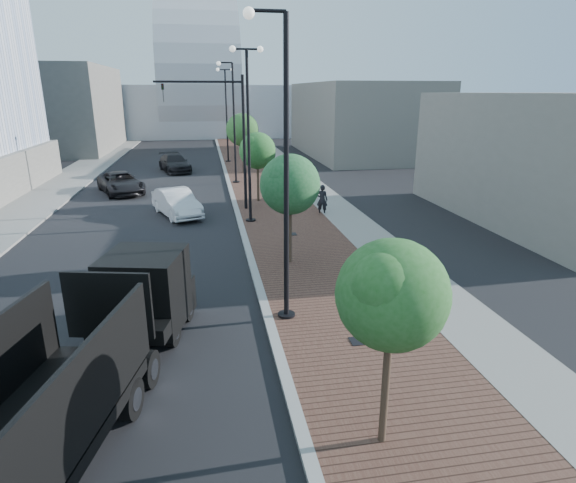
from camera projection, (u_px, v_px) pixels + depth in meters
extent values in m
cube|color=#4C2D23|center=(263.00, 170.00, 44.01)|extent=(7.00, 140.00, 0.12)
cube|color=slate|center=(291.00, 169.00, 44.45)|extent=(2.40, 140.00, 0.13)
cube|color=gray|center=(225.00, 171.00, 43.44)|extent=(0.30, 140.00, 0.14)
cube|color=slate|center=(76.00, 175.00, 41.32)|extent=(4.00, 140.00, 0.12)
cube|color=black|center=(146.00, 290.00, 13.98)|extent=(2.62, 2.68, 2.25)
cube|color=black|center=(163.00, 292.00, 15.63)|extent=(2.12, 0.89, 1.12)
cube|color=black|center=(128.00, 331.00, 12.73)|extent=(2.26, 1.16, 0.43)
cube|color=black|center=(52.00, 438.00, 7.07)|extent=(1.90, 7.77, 1.73)
cube|color=black|center=(108.00, 306.00, 11.45)|extent=(2.13, 0.59, 1.73)
cylinder|color=black|center=(111.00, 329.00, 13.76)|extent=(0.47, 0.99, 0.95)
cylinder|color=silver|center=(111.00, 329.00, 13.76)|extent=(0.40, 0.57, 0.52)
cylinder|color=black|center=(172.00, 330.00, 13.66)|extent=(0.47, 0.99, 0.95)
cylinder|color=silver|center=(172.00, 330.00, 13.66)|extent=(0.40, 0.57, 0.52)
cylinder|color=black|center=(131.00, 305.00, 15.28)|extent=(0.47, 0.99, 0.95)
cylinder|color=silver|center=(131.00, 305.00, 15.28)|extent=(0.40, 0.57, 0.52)
cylinder|color=black|center=(187.00, 306.00, 15.19)|extent=(0.47, 0.99, 0.95)
cylinder|color=silver|center=(187.00, 306.00, 15.19)|extent=(0.40, 0.57, 0.52)
cylinder|color=black|center=(53.00, 396.00, 10.72)|extent=(0.47, 0.99, 0.95)
cylinder|color=silver|center=(53.00, 396.00, 10.72)|extent=(0.40, 0.57, 0.52)
cylinder|color=black|center=(131.00, 399.00, 10.62)|extent=(0.47, 0.99, 0.95)
cylinder|color=silver|center=(131.00, 399.00, 10.62)|extent=(0.40, 0.57, 0.52)
cylinder|color=black|center=(78.00, 367.00, 11.86)|extent=(0.47, 0.99, 0.95)
cylinder|color=silver|center=(78.00, 367.00, 11.86)|extent=(0.40, 0.57, 0.52)
cylinder|color=black|center=(149.00, 369.00, 11.76)|extent=(0.47, 0.99, 0.95)
cylinder|color=silver|center=(149.00, 369.00, 11.76)|extent=(0.40, 0.57, 0.52)
imported|color=silver|center=(177.00, 203.00, 27.95)|extent=(3.30, 5.10, 1.59)
imported|color=black|center=(121.00, 183.00, 34.21)|extent=(4.31, 5.99, 1.51)
imported|color=black|center=(175.00, 163.00, 43.49)|extent=(3.54, 5.77, 1.56)
imported|color=black|center=(322.00, 200.00, 28.10)|extent=(0.78, 0.67, 1.83)
cylinder|color=black|center=(286.00, 316.00, 15.37)|extent=(0.56, 0.56, 0.20)
cylinder|color=black|center=(286.00, 178.00, 13.99)|extent=(0.16, 0.16, 9.00)
cylinder|color=black|center=(268.00, 11.00, 12.55)|extent=(1.00, 0.10, 0.10)
sphere|color=silver|center=(249.00, 13.00, 12.49)|extent=(0.32, 0.32, 0.32)
cylinder|color=black|center=(251.00, 221.00, 26.63)|extent=(0.56, 0.56, 0.20)
cylinder|color=black|center=(249.00, 139.00, 25.26)|extent=(0.16, 0.16, 9.00)
cylinder|color=black|center=(246.00, 49.00, 23.89)|extent=(1.40, 0.10, 0.10)
sphere|color=silver|center=(233.00, 49.00, 23.78)|extent=(0.32, 0.32, 0.32)
sphere|color=silver|center=(260.00, 49.00, 24.01)|extent=(0.32, 0.32, 0.32)
cylinder|color=black|center=(236.00, 182.00, 37.90)|extent=(0.56, 0.56, 0.20)
cylinder|color=black|center=(234.00, 125.00, 36.52)|extent=(0.16, 0.16, 9.00)
cylinder|color=black|center=(225.00, 63.00, 35.08)|extent=(1.00, 0.10, 0.10)
sphere|color=silver|center=(219.00, 63.00, 35.02)|extent=(0.32, 0.32, 0.32)
cylinder|color=black|center=(228.00, 162.00, 49.16)|extent=(0.56, 0.56, 0.20)
cylinder|color=black|center=(227.00, 117.00, 47.79)|extent=(0.16, 0.16, 9.00)
cylinder|color=black|center=(225.00, 70.00, 46.43)|extent=(1.40, 0.10, 0.10)
sphere|color=silver|center=(218.00, 70.00, 46.31)|extent=(0.32, 0.32, 0.32)
sphere|color=silver|center=(232.00, 70.00, 46.54)|extent=(0.32, 0.32, 0.32)
cylinder|color=black|center=(244.00, 145.00, 28.26)|extent=(0.18, 0.18, 8.00)
cylinder|color=black|center=(198.00, 82.00, 26.76)|extent=(5.00, 0.12, 0.12)
imported|color=black|center=(163.00, 93.00, 26.62)|extent=(0.16, 0.20, 1.00)
cylinder|color=#382619|center=(386.00, 378.00, 9.44)|extent=(0.16, 0.16, 3.20)
sphere|color=#20551D|center=(392.00, 295.00, 8.89)|extent=(2.16, 2.16, 2.16)
sphere|color=#20551D|center=(405.00, 298.00, 9.30)|extent=(1.51, 1.51, 1.51)
sphere|color=#20551D|center=(384.00, 286.00, 8.46)|extent=(1.30, 1.30, 1.30)
cylinder|color=#382619|center=(290.00, 228.00, 19.76)|extent=(0.16, 0.16, 3.23)
sphere|color=#1C5125|center=(290.00, 184.00, 19.20)|extent=(2.47, 2.47, 2.47)
sphere|color=#1C5125|center=(298.00, 188.00, 19.62)|extent=(1.73, 1.73, 1.73)
sphere|color=#1C5125|center=(284.00, 178.00, 18.77)|extent=(1.48, 1.48, 1.48)
cylinder|color=#382619|center=(258.00, 179.00, 31.03)|extent=(0.16, 0.16, 3.20)
sphere|color=#1F5A1F|center=(257.00, 151.00, 30.48)|extent=(2.36, 2.36, 2.36)
sphere|color=#1F5A1F|center=(263.00, 153.00, 30.90)|extent=(1.65, 1.65, 1.65)
sphere|color=#1F5A1F|center=(253.00, 146.00, 30.05)|extent=(1.42, 1.42, 1.42)
cylinder|color=#382619|center=(243.00, 153.00, 42.24)|extent=(0.16, 0.16, 3.59)
sphere|color=#23561D|center=(242.00, 130.00, 41.62)|extent=(2.86, 2.86, 2.86)
sphere|color=#23561D|center=(247.00, 132.00, 42.04)|extent=(2.00, 2.00, 2.00)
sphere|color=#23561D|center=(239.00, 126.00, 41.18)|extent=(1.72, 1.72, 1.72)
cube|color=#AAADB4|center=(201.00, 109.00, 84.17)|extent=(50.00, 28.00, 8.00)
cube|color=#615E57|center=(51.00, 109.00, 57.46)|extent=(14.00, 20.00, 10.00)
cube|color=slate|center=(360.00, 119.00, 54.25)|extent=(12.00, 22.00, 8.00)
cube|color=slate|center=(561.00, 158.00, 26.56)|extent=(10.00, 16.00, 7.00)
cube|color=black|center=(359.00, 341.00, 13.77)|extent=(0.50, 0.50, 0.02)
cube|color=black|center=(292.00, 234.00, 24.10)|extent=(0.50, 0.50, 0.02)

